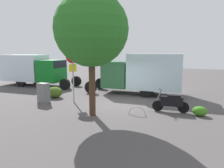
# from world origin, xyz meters

# --- Properties ---
(ground_plane) EXTENTS (60.00, 60.00, 0.00)m
(ground_plane) POSITION_xyz_m (0.00, 0.00, 0.00)
(ground_plane) COLOR #4D4748
(box_truck_near) EXTENTS (6.94, 2.57, 2.91)m
(box_truck_near) POSITION_xyz_m (-0.38, -3.47, 1.60)
(box_truck_near) COLOR black
(box_truck_near) RESTS_ON ground
(box_truck_far) EXTENTS (7.46, 2.63, 2.79)m
(box_truck_far) POSITION_xyz_m (9.75, -3.45, 1.56)
(box_truck_far) COLOR black
(box_truck_far) RESTS_ON ground
(motorcycle) EXTENTS (1.81, 0.57, 1.20)m
(motorcycle) POSITION_xyz_m (-2.92, 0.30, 0.52)
(motorcycle) COLOR black
(motorcycle) RESTS_ON ground
(stop_sign) EXTENTS (0.71, 0.33, 3.12)m
(stop_sign) POSITION_xyz_m (2.71, 0.61, 2.08)
(stop_sign) COLOR #9E9EA3
(stop_sign) RESTS_ON ground
(street_tree) EXTENTS (3.39, 3.39, 5.72)m
(street_tree) POSITION_xyz_m (0.50, 2.33, 4.01)
(street_tree) COLOR #47301E
(street_tree) RESTS_ON ground
(utility_cabinet) EXTENTS (0.68, 0.48, 1.20)m
(utility_cabinet) POSITION_xyz_m (4.35, 1.34, 0.60)
(utility_cabinet) COLOR slate
(utility_cabinet) RESTS_ON ground
(bike_rack_hoop) EXTENTS (0.85, 0.17, 0.85)m
(bike_rack_hoop) POSITION_xyz_m (-1.45, 1.43, 0.00)
(bike_rack_hoop) COLOR #B7B7BC
(bike_rack_hoop) RESTS_ON ground
(shrub_near_sign) EXTENTS (0.68, 0.55, 0.46)m
(shrub_near_sign) POSITION_xyz_m (-4.26, 0.43, 0.23)
(shrub_near_sign) COLOR #3B7A1D
(shrub_near_sign) RESTS_ON ground
(shrub_mid_verge) EXTENTS (1.08, 0.88, 0.74)m
(shrub_mid_verge) POSITION_xyz_m (4.67, -0.07, 0.37)
(shrub_mid_verge) COLOR #405C1D
(shrub_mid_verge) RESTS_ON ground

